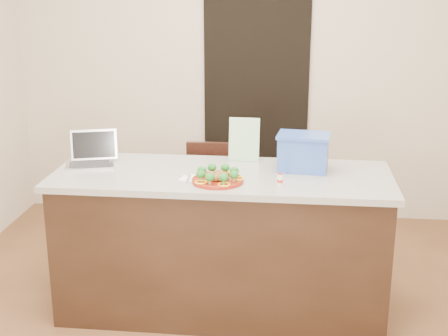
# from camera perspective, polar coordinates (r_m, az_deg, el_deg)

# --- Properties ---
(ground) EXTENTS (4.00, 4.00, 0.00)m
(ground) POSITION_cam_1_polar(r_m,az_deg,el_deg) (3.95, -0.62, -14.43)
(ground) COLOR brown
(ground) RESTS_ON ground
(room_shell) EXTENTS (4.00, 4.00, 4.00)m
(room_shell) POSITION_cam_1_polar(r_m,az_deg,el_deg) (3.40, -0.71, 9.58)
(room_shell) COLOR white
(room_shell) RESTS_ON ground
(doorway) EXTENTS (0.90, 0.02, 2.00)m
(doorway) POSITION_cam_1_polar(r_m,az_deg,el_deg) (5.44, 2.94, 5.75)
(doorway) COLOR black
(doorway) RESTS_ON ground
(island) EXTENTS (2.06, 0.76, 0.92)m
(island) POSITION_cam_1_polar(r_m,az_deg,el_deg) (3.95, -0.20, -6.81)
(island) COLOR black
(island) RESTS_ON ground
(plate) EXTENTS (0.30, 0.30, 0.02)m
(plate) POSITION_cam_1_polar(r_m,az_deg,el_deg) (3.62, -0.58, -1.11)
(plate) COLOR maroon
(plate) RESTS_ON island
(meatballs) EXTENTS (0.12, 0.12, 0.04)m
(meatballs) POSITION_cam_1_polar(r_m,az_deg,el_deg) (3.61, -0.54, -0.70)
(meatballs) COLOR brown
(meatballs) RESTS_ON plate
(broccoli) EXTENTS (0.25, 0.25, 0.04)m
(broccoli) POSITION_cam_1_polar(r_m,az_deg,el_deg) (3.61, -0.59, -0.40)
(broccoli) COLOR #16551A
(broccoli) RESTS_ON plate
(pepper_rings) EXTENTS (0.29, 0.30, 0.01)m
(pepper_rings) POSITION_cam_1_polar(r_m,az_deg,el_deg) (3.62, -0.58, -0.95)
(pepper_rings) COLOR yellow
(pepper_rings) RESTS_ON plate
(napkin) EXTENTS (0.16, 0.16, 0.01)m
(napkin) POSITION_cam_1_polar(r_m,az_deg,el_deg) (3.69, -2.89, -0.94)
(napkin) COLOR white
(napkin) RESTS_ON island
(fork) EXTENTS (0.03, 0.16, 0.00)m
(fork) POSITION_cam_1_polar(r_m,az_deg,el_deg) (3.70, -3.17, -0.80)
(fork) COLOR silver
(fork) RESTS_ON napkin
(knife) EXTENTS (0.04, 0.22, 0.01)m
(knife) POSITION_cam_1_polar(r_m,az_deg,el_deg) (3.67, -2.47, -0.95)
(knife) COLOR silver
(knife) RESTS_ON napkin
(yogurt_bottle) EXTENTS (0.03, 0.03, 0.07)m
(yogurt_bottle) POSITION_cam_1_polar(r_m,az_deg,el_deg) (3.59, 5.14, -1.08)
(yogurt_bottle) COLOR silver
(yogurt_bottle) RESTS_ON island
(laptop) EXTENTS (0.34, 0.31, 0.21)m
(laptop) POSITION_cam_1_polar(r_m,az_deg,el_deg) (4.06, -11.99, 1.16)
(laptop) COLOR #A4A3A8
(laptop) RESTS_ON island
(leaflet) EXTENTS (0.20, 0.05, 0.28)m
(leaflet) POSITION_cam_1_polar(r_m,az_deg,el_deg) (4.02, 1.85, 2.62)
(leaflet) COLOR white
(leaflet) RESTS_ON island
(blue_box) EXTENTS (0.34, 0.26, 0.23)m
(blue_box) POSITION_cam_1_polar(r_m,az_deg,el_deg) (3.86, 7.26, 1.47)
(blue_box) COLOR #2F51AC
(blue_box) RESTS_ON island
(chair) EXTENTS (0.41, 0.41, 0.91)m
(chair) POSITION_cam_1_polar(r_m,az_deg,el_deg) (4.55, -1.05, -2.79)
(chair) COLOR #33160F
(chair) RESTS_ON ground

